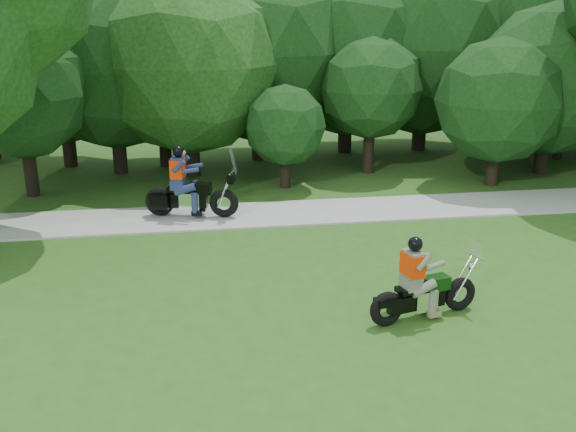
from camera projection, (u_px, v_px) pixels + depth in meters
name	position (u px, v px, depth m)	size (l,w,h in m)	color
ground	(471.00, 358.00, 10.40)	(100.00, 100.00, 0.00)	#315418
walkway	(350.00, 210.00, 17.91)	(60.00, 2.20, 0.06)	#A8A8A3
tree_line	(337.00, 59.00, 23.16)	(39.53, 12.25, 7.64)	black
chopper_motorcycle	(420.00, 289.00, 11.54)	(2.22, 0.92, 1.61)	black
touring_motorcycle	(185.00, 191.00, 17.09)	(2.52, 1.16, 1.94)	black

